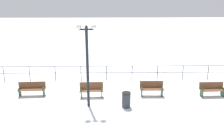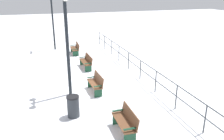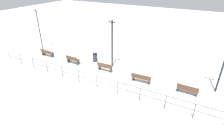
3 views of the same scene
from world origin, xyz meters
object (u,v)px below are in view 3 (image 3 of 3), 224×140
object	(u,v)px
trash_bin	(95,57)
lamppost_middle	(112,36)
bench_fifth	(47,53)
bench_second	(141,78)
bench_third	(105,67)
bench_nearest	(188,89)
lamppost_far	(38,21)
bench_fourth	(73,60)

from	to	relation	value
trash_bin	lamppost_middle	bearing A→B (deg)	-94.59
bench_fifth	lamppost_middle	distance (m)	8.22
bench_second	bench_third	xyz separation A→B (m)	(0.29, 3.77, 0.02)
bench_nearest	lamppost_far	world-z (taller)	lamppost_far
bench_fifth	bench_second	bearing A→B (deg)	-93.60
bench_fifth	lamppost_middle	size ratio (longest dim) A/B	0.33
bench_nearest	bench_fourth	size ratio (longest dim) A/B	1.11
bench_third	lamppost_far	world-z (taller)	lamppost_far
lamppost_far	trash_bin	size ratio (longest dim) A/B	5.41
bench_second	trash_bin	xyz separation A→B (m)	(1.75, 5.83, -0.00)
bench_nearest	bench_third	size ratio (longest dim) A/B	1.10
bench_third	lamppost_far	distance (m)	10.25
lamppost_middle	trash_bin	world-z (taller)	lamppost_middle
bench_second	bench_third	distance (m)	3.79
bench_second	bench_fourth	xyz separation A→B (m)	(0.14, 7.55, 0.02)
bench_nearest	trash_bin	distance (m)	9.74
trash_bin	bench_third	bearing A→B (deg)	-125.23
bench_second	lamppost_far	bearing A→B (deg)	81.00
lamppost_middle	bench_fourth	bearing A→B (deg)	110.32
bench_fourth	bench_second	bearing A→B (deg)	-90.23
bench_second	bench_nearest	bearing A→B (deg)	-90.48
bench_second	bench_fifth	size ratio (longest dim) A/B	1.09
bench_nearest	bench_fifth	world-z (taller)	bench_fifth
lamppost_far	bench_fifth	bearing A→B (deg)	-121.32
bench_fourth	trash_bin	size ratio (longest dim) A/B	1.64
bench_third	lamppost_far	size ratio (longest dim) A/B	0.30
bench_nearest	bench_fifth	distance (m)	15.09
bench_third	lamppost_middle	distance (m)	2.99
bench_third	trash_bin	xyz separation A→B (m)	(1.46, 2.06, -0.02)
bench_fourth	trash_bin	distance (m)	2.35
lamppost_far	trash_bin	distance (m)	8.24
bench_fourth	trash_bin	xyz separation A→B (m)	(1.61, -1.72, -0.02)
bench_nearest	bench_second	size ratio (longest dim) A/B	0.96
bench_nearest	bench_fourth	world-z (taller)	bench_fourth
bench_fifth	bench_nearest	bearing A→B (deg)	-92.81
lamppost_far	lamppost_middle	bearing A→B (deg)	-90.00
bench_second	lamppost_far	xyz separation A→B (m)	(1.58, 13.47, 3.08)
lamppost_far	bench_fourth	bearing A→B (deg)	-103.62
bench_second	bench_fourth	bearing A→B (deg)	86.60
bench_third	lamppost_middle	size ratio (longest dim) A/B	0.31
bench_nearest	bench_fourth	distance (m)	11.32
bench_fifth	lamppost_middle	world-z (taller)	lamppost_middle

